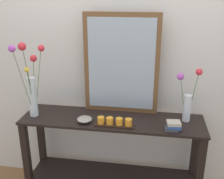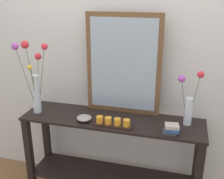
% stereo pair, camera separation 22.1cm
% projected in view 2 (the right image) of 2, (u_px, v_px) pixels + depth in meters
% --- Properties ---
extents(wall_back, '(6.40, 0.08, 2.70)m').
position_uv_depth(wall_back, '(121.00, 50.00, 2.41)').
color(wall_back, silver).
rests_on(wall_back, ground).
extents(console_table, '(1.54, 0.40, 0.82)m').
position_uv_depth(console_table, '(112.00, 150.00, 2.41)').
color(console_table, black).
rests_on(console_table, ground).
extents(mirror_leaning, '(0.64, 0.03, 0.86)m').
position_uv_depth(mirror_leaning, '(123.00, 65.00, 2.29)').
color(mirror_leaning, brown).
rests_on(mirror_leaning, console_table).
extents(tall_vase_left, '(0.21, 0.30, 0.65)m').
position_uv_depth(tall_vase_left, '(34.00, 81.00, 2.32)').
color(tall_vase_left, silver).
rests_on(tall_vase_left, console_table).
extents(vase_right, '(0.19, 0.08, 0.46)m').
position_uv_depth(vase_right, '(189.00, 103.00, 2.14)').
color(vase_right, silver).
rests_on(vase_right, console_table).
extents(candle_tray, '(0.32, 0.09, 0.07)m').
position_uv_depth(candle_tray, '(113.00, 122.00, 2.17)').
color(candle_tray, black).
rests_on(candle_tray, console_table).
extents(decorative_bowl, '(0.12, 0.12, 0.05)m').
position_uv_depth(decorative_bowl, '(84.00, 118.00, 2.26)').
color(decorative_bowl, '#9E9389').
rests_on(decorative_bowl, console_table).
extents(book_stack, '(0.13, 0.10, 0.08)m').
position_uv_depth(book_stack, '(171.00, 129.00, 2.05)').
color(book_stack, '#424247').
rests_on(book_stack, console_table).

